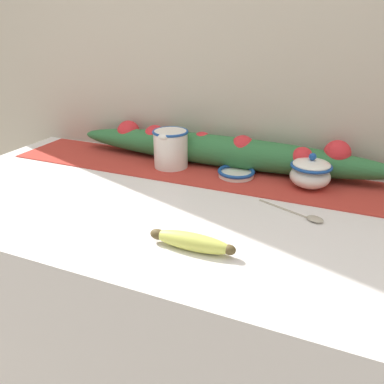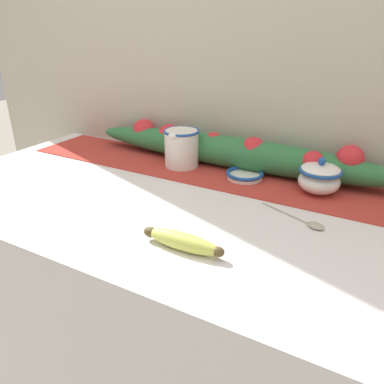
{
  "view_description": "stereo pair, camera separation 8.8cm",
  "coord_description": "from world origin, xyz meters",
  "px_view_note": "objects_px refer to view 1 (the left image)",
  "views": [
    {
      "loc": [
        0.34,
        -0.78,
        1.29
      ],
      "look_at": [
        0.03,
        -0.03,
        0.93
      ],
      "focal_mm": 35.0,
      "sensor_mm": 36.0,
      "label": 1
    },
    {
      "loc": [
        0.42,
        -0.74,
        1.29
      ],
      "look_at": [
        0.03,
        -0.03,
        0.93
      ],
      "focal_mm": 35.0,
      "sensor_mm": 36.0,
      "label": 2
    }
  ],
  "objects_px": {
    "spoon": "(311,218)",
    "small_dish": "(236,173)",
    "banana": "(192,242)",
    "sugar_bowl": "(310,173)",
    "cream_pitcher": "(171,147)"
  },
  "relations": [
    {
      "from": "small_dish",
      "to": "banana",
      "type": "bearing_deg",
      "value": -85.86
    },
    {
      "from": "sugar_bowl",
      "to": "banana",
      "type": "xyz_separation_m",
      "value": [
        -0.18,
        -0.41,
        -0.03
      ]
    },
    {
      "from": "spoon",
      "to": "small_dish",
      "type": "bearing_deg",
      "value": 164.04
    },
    {
      "from": "sugar_bowl",
      "to": "banana",
      "type": "relative_size",
      "value": 0.61
    },
    {
      "from": "sugar_bowl",
      "to": "cream_pitcher",
      "type": "bearing_deg",
      "value": 179.82
    },
    {
      "from": "cream_pitcher",
      "to": "banana",
      "type": "bearing_deg",
      "value": -59.45
    },
    {
      "from": "banana",
      "to": "cream_pitcher",
      "type": "bearing_deg",
      "value": 120.55
    },
    {
      "from": "cream_pitcher",
      "to": "spoon",
      "type": "bearing_deg",
      "value": -22.77
    },
    {
      "from": "small_dish",
      "to": "banana",
      "type": "height_order",
      "value": "banana"
    },
    {
      "from": "banana",
      "to": "spoon",
      "type": "bearing_deg",
      "value": 47.4
    },
    {
      "from": "spoon",
      "to": "banana",
      "type": "bearing_deg",
      "value": -110.26
    },
    {
      "from": "small_dish",
      "to": "banana",
      "type": "relative_size",
      "value": 0.6
    },
    {
      "from": "cream_pitcher",
      "to": "spoon",
      "type": "relative_size",
      "value": 0.78
    },
    {
      "from": "small_dish",
      "to": "banana",
      "type": "xyz_separation_m",
      "value": [
        0.03,
        -0.41,
        0.01
      ]
    },
    {
      "from": "cream_pitcher",
      "to": "sugar_bowl",
      "type": "distance_m",
      "value": 0.42
    }
  ]
}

